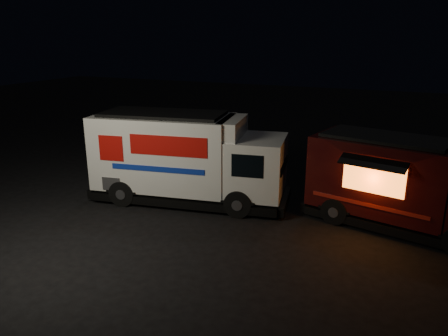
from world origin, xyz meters
TOP-DOWN VIEW (x-y plane):
  - ground at (0.00, 0.00)m, footprint 80.00×80.00m
  - white_truck at (-1.46, 2.41)m, footprint 7.51×3.66m
  - red_truck at (5.87, 3.04)m, footprint 6.56×3.58m

SIDE VIEW (x-z plane):
  - ground at x=0.00m, z-range 0.00..0.00m
  - red_truck at x=5.87m, z-range 0.00..2.89m
  - white_truck at x=-1.46m, z-range 0.00..3.26m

